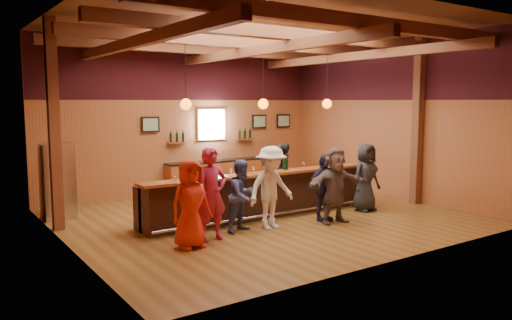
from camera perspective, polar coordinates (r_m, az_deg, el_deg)
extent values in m
plane|color=brown|center=(12.07, 0.81, -6.52)|extent=(9.00, 9.00, 0.00)
cube|color=#985229|center=(15.20, -7.88, 4.73)|extent=(9.00, 0.04, 4.50)
cube|color=#985229|center=(8.79, 15.98, 3.11)|extent=(9.00, 0.04, 4.50)
cube|color=#985229|center=(9.89, -21.10, 3.29)|extent=(0.04, 8.00, 4.50)
cube|color=#985229|center=(14.80, 15.29, 4.50)|extent=(0.04, 8.00, 4.50)
cube|color=brown|center=(11.87, 0.84, 15.13)|extent=(9.00, 8.00, 0.04)
cube|color=#340E13|center=(15.20, -7.94, 10.00)|extent=(9.00, 0.01, 1.70)
cube|color=#340E13|center=(9.92, -21.33, 11.39)|extent=(0.01, 8.00, 1.70)
cube|color=#340E13|center=(14.80, 15.41, 9.92)|extent=(0.01, 8.00, 1.70)
cube|color=brown|center=(11.39, -22.09, 3.64)|extent=(0.22, 0.22, 4.50)
cube|color=brown|center=(14.05, 18.00, 4.30)|extent=(0.22, 0.22, 4.50)
cube|color=brown|center=(9.55, 11.60, 15.24)|extent=(8.80, 0.20, 0.25)
cube|color=brown|center=(11.03, 3.91, 14.19)|extent=(8.80, 0.20, 0.25)
cube|color=brown|center=(12.66, -1.83, 13.24)|extent=(8.80, 0.20, 0.25)
cube|color=brown|center=(14.38, -6.20, 12.42)|extent=(8.80, 0.20, 0.25)
cube|color=brown|center=(10.39, -13.22, 13.11)|extent=(0.18, 7.80, 0.22)
cube|color=brown|center=(11.80, 0.84, 12.49)|extent=(0.18, 7.80, 0.22)
cube|color=brown|center=(13.74, 11.36, 11.55)|extent=(0.18, 7.80, 0.22)
cube|color=black|center=(11.96, 0.81, -4.07)|extent=(6.00, 0.60, 1.05)
cube|color=brown|center=(11.72, 1.32, -1.54)|extent=(6.30, 0.50, 0.06)
cube|color=black|center=(12.20, -0.21, -1.95)|extent=(6.00, 0.48, 0.05)
cube|color=black|center=(12.28, -0.21, -4.14)|extent=(6.00, 0.48, 0.90)
cube|color=silver|center=(13.41, 6.90, -1.40)|extent=(0.45, 0.40, 0.14)
cube|color=silver|center=(13.74, 8.47, -1.23)|extent=(0.45, 0.40, 0.14)
cylinder|color=silver|center=(11.70, 1.99, -6.19)|extent=(6.00, 0.06, 0.06)
cube|color=brown|center=(15.69, -3.39, -1.76)|extent=(4.00, 0.50, 0.90)
cube|color=black|center=(15.63, -3.40, -0.04)|extent=(4.00, 0.52, 0.05)
cube|color=silver|center=(15.54, -5.14, 4.07)|extent=(0.95, 0.08, 0.95)
cube|color=white|center=(15.50, -5.05, 4.06)|extent=(0.78, 0.01, 0.78)
cube|color=black|center=(14.66, -11.99, 3.98)|extent=(0.55, 0.04, 0.45)
cube|color=silver|center=(14.64, -11.95, 3.98)|extent=(0.45, 0.01, 0.35)
cube|color=black|center=(16.48, 0.37, 4.42)|extent=(0.55, 0.04, 0.45)
cube|color=silver|center=(16.46, 0.42, 4.41)|extent=(0.45, 0.01, 0.35)
cube|color=black|center=(17.06, 3.15, 4.49)|extent=(0.55, 0.04, 0.45)
cube|color=silver|center=(17.04, 3.20, 4.48)|extent=(0.45, 0.01, 0.35)
cube|color=brown|center=(14.96, -9.01, 1.99)|extent=(0.60, 0.18, 0.04)
cylinder|color=black|center=(14.87, -9.72, 2.53)|extent=(0.07, 0.07, 0.26)
cylinder|color=black|center=(14.95, -9.02, 2.56)|extent=(0.07, 0.07, 0.26)
cylinder|color=black|center=(15.04, -8.33, 2.60)|extent=(0.07, 0.07, 0.26)
cube|color=brown|center=(16.13, -1.27, 2.41)|extent=(0.60, 0.18, 0.04)
cylinder|color=black|center=(16.01, -1.87, 2.91)|extent=(0.07, 0.07, 0.26)
cylinder|color=black|center=(16.12, -1.27, 2.94)|extent=(0.07, 0.07, 0.26)
cylinder|color=black|center=(16.22, -0.67, 2.97)|extent=(0.07, 0.07, 0.26)
cylinder|color=black|center=(10.74, -8.07, 9.65)|extent=(0.01, 0.01, 1.25)
sphere|color=orange|center=(10.72, -8.02, 6.32)|extent=(0.24, 0.24, 0.24)
cylinder|color=black|center=(11.76, 0.83, 9.46)|extent=(0.01, 0.01, 1.25)
sphere|color=orange|center=(11.74, 0.83, 6.41)|extent=(0.24, 0.24, 0.24)
cylinder|color=black|center=(13.01, 8.16, 9.13)|extent=(0.01, 0.01, 1.25)
sphere|color=orange|center=(12.99, 8.12, 6.38)|extent=(0.24, 0.24, 0.24)
cube|color=silver|center=(12.64, -21.77, -2.24)|extent=(0.70, 0.70, 1.80)
imported|color=red|center=(9.50, -7.49, -4.99)|extent=(0.86, 0.60, 1.69)
imported|color=#9E1C3A|center=(9.95, -5.07, -3.93)|extent=(0.71, 0.50, 1.86)
imported|color=#414B82|center=(10.62, -1.55, -4.09)|extent=(0.89, 0.79, 1.54)
imported|color=silver|center=(10.82, 1.74, -3.18)|extent=(1.22, 0.77, 1.81)
imported|color=#1D1A35|center=(11.63, 7.71, -3.19)|extent=(0.91, 0.39, 1.55)
imported|color=#63524F|center=(11.47, 9.01, -2.85)|extent=(1.66, 0.66, 1.75)
imported|color=black|center=(12.88, 12.42, -1.94)|extent=(0.86, 0.58, 1.72)
imported|color=black|center=(13.83, 3.08, -1.39)|extent=(0.69, 0.56, 1.63)
cylinder|color=brown|center=(11.79, 1.54, -0.71)|extent=(0.24, 0.24, 0.26)
cylinder|color=black|center=(12.13, 3.26, -0.54)|extent=(0.07, 0.07, 0.24)
cylinder|color=black|center=(12.11, 3.27, 0.23)|extent=(0.02, 0.02, 0.08)
cylinder|color=black|center=(12.16, 3.55, -0.53)|extent=(0.07, 0.07, 0.24)
cylinder|color=black|center=(12.14, 3.55, 0.22)|extent=(0.02, 0.02, 0.08)
cylinder|color=silver|center=(10.56, -9.25, -2.35)|extent=(0.06, 0.06, 0.01)
cylinder|color=silver|center=(10.55, -9.25, -2.09)|extent=(0.01, 0.01, 0.09)
sphere|color=silver|center=(10.54, -9.26, -1.70)|extent=(0.07, 0.07, 0.07)
cylinder|color=silver|center=(10.62, -8.37, -2.29)|extent=(0.06, 0.06, 0.01)
cylinder|color=silver|center=(10.61, -8.37, -2.02)|extent=(0.01, 0.01, 0.09)
sphere|color=silver|center=(10.60, -8.38, -1.62)|extent=(0.07, 0.07, 0.07)
cylinder|color=silver|center=(10.98, -5.68, -1.95)|extent=(0.07, 0.07, 0.01)
cylinder|color=silver|center=(10.97, -5.68, -1.68)|extent=(0.01, 0.01, 0.10)
sphere|color=silver|center=(10.96, -5.69, -1.27)|extent=(0.08, 0.08, 0.08)
cylinder|color=silver|center=(11.03, -2.87, -1.88)|extent=(0.07, 0.07, 0.01)
cylinder|color=silver|center=(11.03, -2.87, -1.61)|extent=(0.01, 0.01, 0.10)
sphere|color=silver|center=(11.01, -2.87, -1.19)|extent=(0.08, 0.08, 0.08)
cylinder|color=silver|center=(11.42, -0.32, -1.58)|extent=(0.07, 0.07, 0.01)
cylinder|color=silver|center=(11.42, -0.32, -1.32)|extent=(0.01, 0.01, 0.10)
sphere|color=silver|center=(11.41, -0.32, -0.93)|extent=(0.08, 0.08, 0.08)
cylinder|color=silver|center=(12.29, 5.45, -1.02)|extent=(0.07, 0.07, 0.01)
cylinder|color=silver|center=(12.29, 5.45, -0.78)|extent=(0.01, 0.01, 0.10)
sphere|color=silver|center=(12.28, 5.45, -0.41)|extent=(0.08, 0.08, 0.08)
cylinder|color=silver|center=(12.72, 7.35, -0.78)|extent=(0.07, 0.07, 0.01)
cylinder|color=silver|center=(12.72, 7.36, -0.53)|extent=(0.01, 0.01, 0.10)
sphere|color=silver|center=(12.71, 7.36, -0.16)|extent=(0.08, 0.08, 0.08)
cylinder|color=silver|center=(13.01, 8.75, -0.64)|extent=(0.07, 0.07, 0.01)
cylinder|color=silver|center=(13.00, 8.76, -0.39)|extent=(0.01, 0.01, 0.11)
sphere|color=silver|center=(12.99, 8.77, -0.01)|extent=(0.08, 0.08, 0.08)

